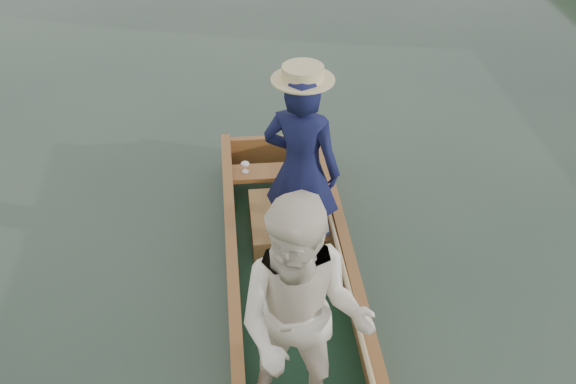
{
  "coord_description": "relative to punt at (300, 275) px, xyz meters",
  "views": [
    {
      "loc": [
        -0.49,
        -4.43,
        4.49
      ],
      "look_at": [
        0.0,
        0.6,
        0.95
      ],
      "focal_mm": 45.0,
      "sensor_mm": 36.0,
      "label": 1
    }
  ],
  "objects": [
    {
      "name": "punt",
      "position": [
        0.0,
        0.0,
        0.0
      ],
      "size": [
        1.18,
        5.26,
        2.04
      ],
      "color": "#13311D",
      "rests_on": "ground"
    },
    {
      "name": "ground",
      "position": [
        -0.01,
        0.26,
        -0.77
      ],
      "size": [
        120.0,
        120.0,
        0.0
      ],
      "primitive_type": "plane",
      "color": "#283D30",
      "rests_on": "ground"
    }
  ]
}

